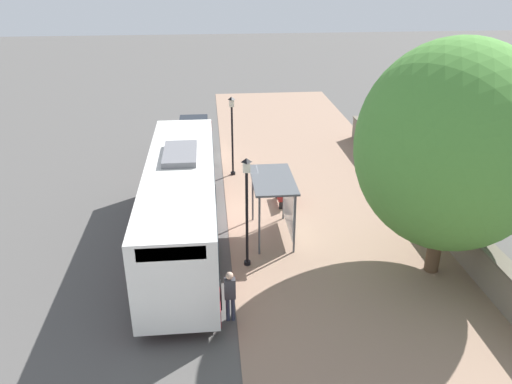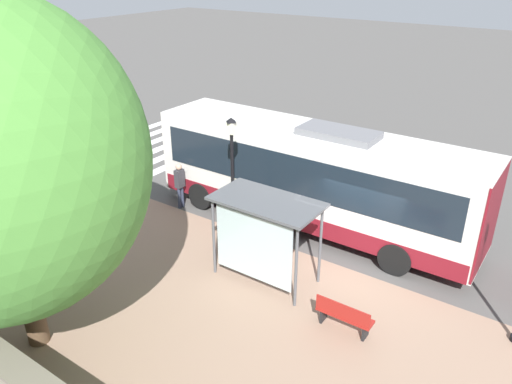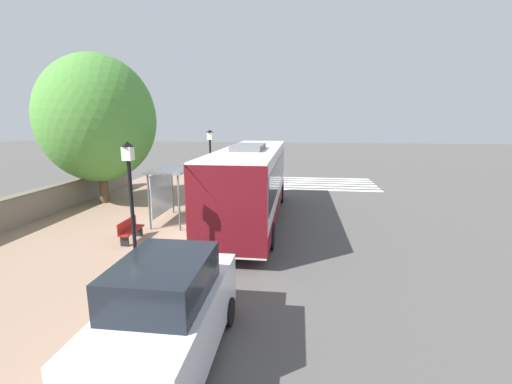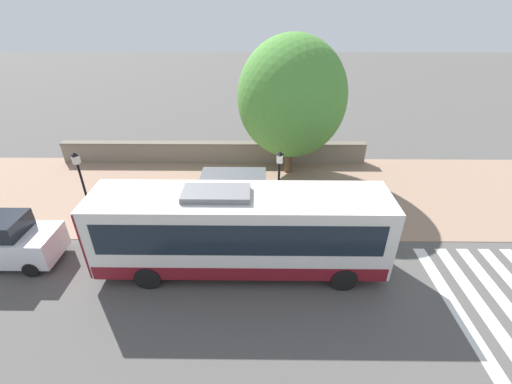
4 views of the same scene
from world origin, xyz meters
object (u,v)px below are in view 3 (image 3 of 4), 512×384
Objects in this scene: bus_shelter at (171,178)px; parked_car_behind_bus at (168,314)px; pedestrian at (236,182)px; street_lamp_near at (132,204)px; bench at (130,230)px; street_lamp_far at (211,164)px; shade_tree at (97,119)px; bus at (251,182)px.

parked_car_behind_bus is (3.35, -9.18, -1.02)m from bus_shelter.
pedestrian is 0.42× the size of parked_car_behind_bus.
pedestrian is at bearing 86.50° from street_lamp_near.
street_lamp_far is at bearing 68.02° from bench.
shade_tree is at bearing 127.63° from bench.
bus_shelter is 1.74× the size of pedestrian.
pedestrian is 14.30m from parked_car_behind_bus.
bench is 8.54m from shade_tree.
bench is 7.52m from parked_car_behind_bus.
street_lamp_far reaches higher than parked_car_behind_bus.
bus_shelter is at bearing -112.31° from pedestrian.
pedestrian is 3.43m from street_lamp_far.
street_lamp_near is (-2.25, -6.92, 0.57)m from bus.
pedestrian is 8.39m from shade_tree.
bus is at bearing -34.34° from street_lamp_far.
pedestrian is (-1.55, 4.59, -0.84)m from bus.
pedestrian is 0.42× the size of street_lamp_far.
bus is 2.69× the size of street_lamp_far.
bus is 1.38× the size of shade_tree.
street_lamp_far reaches higher than pedestrian.
bench is 0.18× the size of shade_tree.
bus is 2.86m from street_lamp_far.
street_lamp_near is (-0.70, -11.51, 1.41)m from pedestrian.
bus_shelter is (-3.63, -0.47, 0.19)m from bus.
bench is 0.34× the size of parked_car_behind_bus.
street_lamp_far is at bearing -104.14° from pedestrian.
bench is 4.58m from street_lamp_near.
shade_tree is at bearing 124.70° from street_lamp_near.
street_lamp_far is 0.51× the size of shade_tree.
pedestrian reaches higher than bench.
bus_shelter reaches higher than bench.
bench is at bearing 119.44° from street_lamp_near.
street_lamp_far is (-0.76, -3.01, 1.45)m from pedestrian.
street_lamp_far reaches higher than bus.
pedestrian is 0.21× the size of shade_tree.
parked_car_behind_bus is at bearing -91.63° from bus.
bus_shelter is 3.33m from bench.
bus_shelter is 6.56m from shade_tree.
shade_tree is at bearing 124.98° from parked_car_behind_bus.
pedestrian is 0.42× the size of street_lamp_near.
bus_shelter is 5.57m from pedestrian.
parked_car_behind_bus is (4.01, -6.33, 0.57)m from bench.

